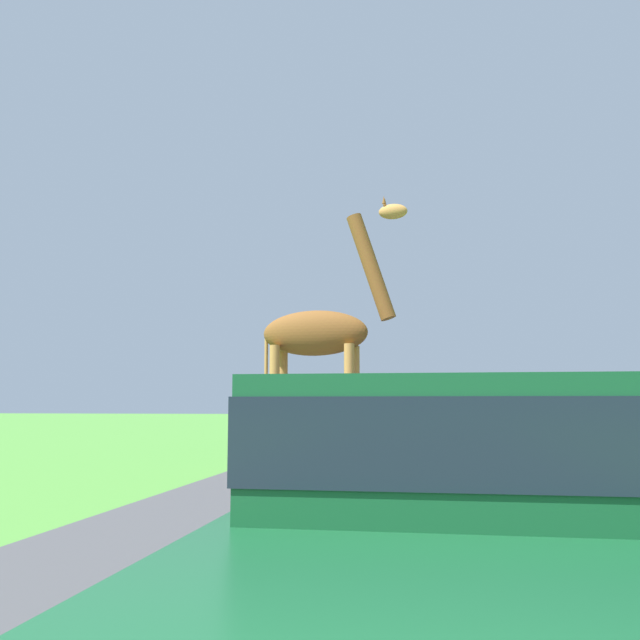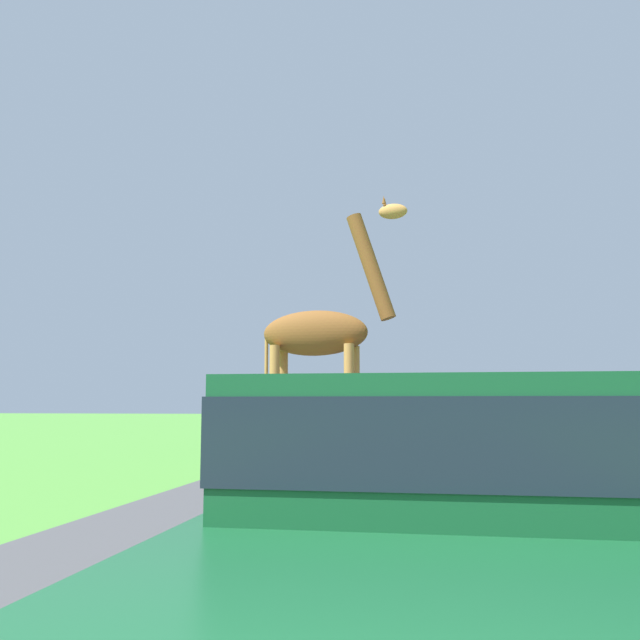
{
  "view_description": "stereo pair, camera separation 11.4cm",
  "coord_description": "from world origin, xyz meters",
  "px_view_note": "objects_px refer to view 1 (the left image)",
  "views": [
    {
      "loc": [
        0.37,
        0.75,
        1.31
      ],
      "look_at": [
        -1.76,
        13.72,
        2.92
      ],
      "focal_mm": 38.0,
      "sensor_mm": 36.0,
      "label": 1
    },
    {
      "loc": [
        0.48,
        0.77,
        1.31
      ],
      "look_at": [
        -1.76,
        13.72,
        2.92
      ],
      "focal_mm": 38.0,
      "sensor_mm": 36.0,
      "label": 2
    }
  ],
  "objects_px": {
    "car_queue_left": "(443,426)",
    "car_rear_follower": "(330,421)",
    "car_queue_right": "(550,449)",
    "car_far_ahead": "(359,416)",
    "car_lead_maroon": "(477,520)",
    "car_verge_right": "(513,433)",
    "giraffe_near_road": "(322,341)"
  },
  "relations": [
    {
      "from": "giraffe_near_road",
      "to": "car_rear_follower",
      "type": "xyz_separation_m",
      "value": [
        -1.12,
        8.5,
        -1.78
      ]
    },
    {
      "from": "car_queue_left",
      "to": "car_verge_right",
      "type": "relative_size",
      "value": 1.01
    },
    {
      "from": "car_lead_maroon",
      "to": "car_far_ahead",
      "type": "bearing_deg",
      "value": 97.4
    },
    {
      "from": "giraffe_near_road",
      "to": "car_queue_left",
      "type": "xyz_separation_m",
      "value": [
        2.36,
        5.43,
        -1.8
      ]
    },
    {
      "from": "car_queue_left",
      "to": "car_verge_right",
      "type": "height_order",
      "value": "car_verge_right"
    },
    {
      "from": "car_far_ahead",
      "to": "car_verge_right",
      "type": "relative_size",
      "value": 1.04
    },
    {
      "from": "car_lead_maroon",
      "to": "car_far_ahead",
      "type": "height_order",
      "value": "car_far_ahead"
    },
    {
      "from": "car_lead_maroon",
      "to": "car_queue_right",
      "type": "relative_size",
      "value": 1.13
    },
    {
      "from": "car_queue_right",
      "to": "car_rear_follower",
      "type": "distance_m",
      "value": 13.16
    },
    {
      "from": "car_lead_maroon",
      "to": "car_far_ahead",
      "type": "xyz_separation_m",
      "value": [
        -3.06,
        23.55,
        0.03
      ]
    },
    {
      "from": "car_lead_maroon",
      "to": "giraffe_near_road",
      "type": "bearing_deg",
      "value": 103.38
    },
    {
      "from": "car_lead_maroon",
      "to": "car_queue_right",
      "type": "distance_m",
      "value": 5.93
    },
    {
      "from": "car_rear_follower",
      "to": "car_verge_right",
      "type": "bearing_deg",
      "value": -57.25
    },
    {
      "from": "car_queue_right",
      "to": "car_far_ahead",
      "type": "height_order",
      "value": "car_far_ahead"
    },
    {
      "from": "car_queue_right",
      "to": "car_far_ahead",
      "type": "bearing_deg",
      "value": 103.75
    },
    {
      "from": "giraffe_near_road",
      "to": "car_verge_right",
      "type": "distance_m",
      "value": 4.22
    },
    {
      "from": "car_far_ahead",
      "to": "car_queue_left",
      "type": "bearing_deg",
      "value": -69.82
    },
    {
      "from": "car_queue_right",
      "to": "car_queue_left",
      "type": "distance_m",
      "value": 9.31
    },
    {
      "from": "car_lead_maroon",
      "to": "car_queue_right",
      "type": "xyz_separation_m",
      "value": [
        1.29,
        5.79,
        -0.03
      ]
    },
    {
      "from": "giraffe_near_road",
      "to": "car_lead_maroon",
      "type": "relative_size",
      "value": 1.11
    },
    {
      "from": "car_queue_left",
      "to": "car_verge_right",
      "type": "distance_m",
      "value": 4.55
    },
    {
      "from": "giraffe_near_road",
      "to": "car_queue_right",
      "type": "distance_m",
      "value": 5.51
    },
    {
      "from": "car_lead_maroon",
      "to": "car_rear_follower",
      "type": "xyz_separation_m",
      "value": [
        -3.4,
        18.09,
        -0.02
      ]
    },
    {
      "from": "car_lead_maroon",
      "to": "car_rear_follower",
      "type": "bearing_deg",
      "value": 100.63
    },
    {
      "from": "car_queue_right",
      "to": "car_verge_right",
      "type": "distance_m",
      "value": 4.87
    },
    {
      "from": "giraffe_near_road",
      "to": "car_far_ahead",
      "type": "height_order",
      "value": "giraffe_near_road"
    },
    {
      "from": "car_queue_left",
      "to": "car_rear_follower",
      "type": "relative_size",
      "value": 0.98
    },
    {
      "from": "car_verge_right",
      "to": "car_rear_follower",
      "type": "bearing_deg",
      "value": 122.75
    },
    {
      "from": "car_queue_right",
      "to": "car_verge_right",
      "type": "height_order",
      "value": "car_verge_right"
    },
    {
      "from": "giraffe_near_road",
      "to": "car_queue_left",
      "type": "distance_m",
      "value": 6.18
    },
    {
      "from": "car_queue_left",
      "to": "car_far_ahead",
      "type": "distance_m",
      "value": 9.09
    },
    {
      "from": "car_verge_right",
      "to": "car_queue_left",
      "type": "bearing_deg",
      "value": 106.66
    }
  ]
}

